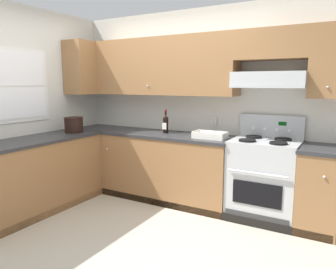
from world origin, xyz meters
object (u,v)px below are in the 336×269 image
object	(u,v)px
bowl	(210,136)
bucket	(74,124)
stove	(264,179)
wine_bottle	(166,124)

from	to	relation	value
bowl	bucket	xyz separation A→B (m)	(-1.81, -0.47, 0.08)
stove	wine_bottle	bearing A→B (deg)	178.70
bowl	bucket	size ratio (longest dim) A/B	1.52
wine_bottle	bowl	xyz separation A→B (m)	(0.68, -0.10, -0.10)
bowl	bucket	bearing A→B (deg)	-165.57
wine_bottle	stove	bearing A→B (deg)	-1.30
stove	wine_bottle	xyz separation A→B (m)	(-1.34, 0.03, 0.56)
wine_bottle	bucket	size ratio (longest dim) A/B	1.21
stove	wine_bottle	distance (m)	1.45
bowl	bucket	distance (m)	1.87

